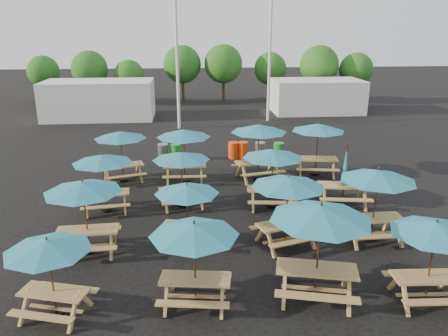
{
  "coord_description": "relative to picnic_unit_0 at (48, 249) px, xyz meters",
  "views": [
    {
      "loc": [
        -1.46,
        -15.45,
        6.62
      ],
      "look_at": [
        0.0,
        1.5,
        1.1
      ],
      "focal_mm": 35.0,
      "sensor_mm": 36.0,
      "label": 1
    }
  ],
  "objects": [
    {
      "name": "picnic_unit_12",
      "position": [
        9.1,
        -0.23,
        0.15
      ],
      "size": [
        2.28,
        2.28,
        2.22
      ],
      "rotation": [
        0.0,
        0.0,
        -0.05
      ],
      "color": "tan",
      "rests_on": "ground"
    },
    {
      "name": "waste_bin_5",
      "position": [
        7.98,
        12.43,
        -1.35
      ],
      "size": [
        0.54,
        0.54,
        0.87
      ],
      "primitive_type": "cylinder",
      "color": "#198E26",
      "rests_on": "ground"
    },
    {
      "name": "picnic_unit_2",
      "position": [
        0.14,
        6.26,
        0.17
      ],
      "size": [
        2.48,
        2.48,
        2.24
      ],
      "rotation": [
        0.0,
        0.0,
        0.14
      ],
      "color": "tan",
      "rests_on": "ground"
    },
    {
      "name": "mast_0",
      "position": [
        2.7,
        20.25,
        4.21
      ],
      "size": [
        0.2,
        0.2,
        12.0
      ],
      "primitive_type": "cylinder",
      "color": "silver",
      "rests_on": "ground"
    },
    {
      "name": "picnic_unit_3",
      "position": [
        0.33,
        9.59,
        0.24
      ],
      "size": [
        2.87,
        2.87,
        2.32
      ],
      "rotation": [
        0.0,
        0.0,
        0.31
      ],
      "color": "tan",
      "rests_on": "ground"
    },
    {
      "name": "picnic_unit_6",
      "position": [
        2.99,
        6.48,
        0.14
      ],
      "size": [
        2.5,
        2.5,
        2.21
      ],
      "rotation": [
        0.0,
        0.0,
        0.17
      ],
      "color": "tan",
      "rests_on": "ground"
    },
    {
      "name": "tree_1",
      "position": [
        -5.04,
        30.15,
        1.37
      ],
      "size": [
        3.11,
        3.11,
        4.72
      ],
      "color": "#382314",
      "rests_on": "ground"
    },
    {
      "name": "tree_7",
      "position": [
        18.33,
        29.17,
        1.21
      ],
      "size": [
        2.95,
        2.95,
        4.48
      ],
      "color": "#382314",
      "rests_on": "ground"
    },
    {
      "name": "waste_bin_2",
      "position": [
        5.63,
        12.77,
        -1.35
      ],
      "size": [
        0.54,
        0.54,
        0.87
      ],
      "primitive_type": "cylinder",
      "color": "#DF400D",
      "rests_on": "ground"
    },
    {
      "name": "picnic_unit_10",
      "position": [
        6.38,
        6.11,
        0.25
      ],
      "size": [
        2.53,
        2.53,
        2.33
      ],
      "rotation": [
        0.0,
        0.0,
        -0.11
      ],
      "color": "tan",
      "rests_on": "ground"
    },
    {
      "name": "waste_bin_3",
      "position": [
        6.13,
        12.76,
        -1.35
      ],
      "size": [
        0.54,
        0.54,
        0.87
      ],
      "primitive_type": "cylinder",
      "color": "#DF400D",
      "rests_on": "ground"
    },
    {
      "name": "picnic_unit_13",
      "position": [
        9.11,
        3.14,
        0.33
      ],
      "size": [
        2.43,
        2.43,
        2.42
      ],
      "rotation": [
        0.0,
        0.0,
        0.03
      ],
      "color": "tan",
      "rests_on": "ground"
    },
    {
      "name": "waste_bin_1",
      "position": [
        2.63,
        12.62,
        -1.35
      ],
      "size": [
        0.54,
        0.54,
        0.87
      ],
      "primitive_type": "cylinder",
      "color": "#198E26",
      "rests_on": "ground"
    },
    {
      "name": "event_tent_0",
      "position": [
        -3.3,
        24.25,
        -0.39
      ],
      "size": [
        8.0,
        4.0,
        2.8
      ],
      "primitive_type": "cube",
      "color": "silver",
      "rests_on": "ground"
    },
    {
      "name": "picnic_unit_7",
      "position": [
        3.08,
        9.31,
        0.32
      ],
      "size": [
        2.43,
        2.43,
        2.42
      ],
      "rotation": [
        0.0,
        0.0,
        -0.03
      ],
      "color": "tan",
      "rests_on": "ground"
    },
    {
      "name": "tree_2",
      "position": [
        -1.69,
        29.9,
        0.84
      ],
      "size": [
        2.59,
        2.59,
        3.93
      ],
      "color": "#382314",
      "rests_on": "ground"
    },
    {
      "name": "event_tent_1",
      "position": [
        13.7,
        25.25,
        -0.49
      ],
      "size": [
        7.0,
        4.0,
        2.6
      ],
      "primitive_type": "cube",
      "color": "silver",
      "rests_on": "ground"
    },
    {
      "name": "picnic_unit_8",
      "position": [
        6.39,
        0.2,
        0.46
      ],
      "size": [
        3.05,
        3.05,
        2.57
      ],
      "rotation": [
        0.0,
        0.0,
        -0.25
      ],
      "color": "tan",
      "rests_on": "ground"
    },
    {
      "name": "picnic_unit_9",
      "position": [
        6.25,
        3.04,
        0.25
      ],
      "size": [
        2.87,
        2.87,
        2.33
      ],
      "rotation": [
        0.0,
        0.0,
        0.31
      ],
      "color": "tan",
      "rests_on": "ground"
    },
    {
      "name": "tree_4",
      "position": [
        6.6,
        30.5,
        1.67
      ],
      "size": [
        3.41,
        3.41,
        5.17
      ],
      "color": "#382314",
      "rests_on": "ground"
    },
    {
      "name": "picnic_unit_5",
      "position": [
        3.18,
        3.35,
        0.0
      ],
      "size": [
        2.43,
        2.43,
        2.05
      ],
      "rotation": [
        0.0,
        0.0,
        -0.24
      ],
      "color": "tan",
      "rests_on": "ground"
    },
    {
      "name": "tree_0",
      "position": [
        -9.37,
        31.49,
        1.04
      ],
      "size": [
        2.8,
        2.8,
        4.24
      ],
      "color": "#382314",
      "rests_on": "ground"
    },
    {
      "name": "waste_bin_4",
      "position": [
        7.02,
        12.62,
        -1.35
      ],
      "size": [
        0.54,
        0.54,
        0.87
      ],
      "primitive_type": "cylinder",
      "color": "gray",
      "rests_on": "ground"
    },
    {
      "name": "tree_6",
      "position": [
        14.94,
        29.14,
        1.64
      ],
      "size": [
        3.38,
        3.38,
        5.13
      ],
      "color": "#382314",
      "rests_on": "ground"
    },
    {
      "name": "tree_5",
      "position": [
        10.93,
        30.92,
        1.19
      ],
      "size": [
        2.94,
        2.94,
        4.45
      ],
      "color": "#382314",
      "rests_on": "ground"
    },
    {
      "name": "ground",
      "position": [
        4.7,
        6.25,
        -1.79
      ],
      "size": [
        120.0,
        120.0,
        0.0
      ],
      "primitive_type": "plane",
      "color": "black",
      "rests_on": "ground"
    },
    {
      "name": "picnic_unit_1",
      "position": [
        0.15,
        3.07,
        0.26
      ],
      "size": [
        2.41,
        2.41,
        2.35
      ],
      "rotation": [
        0.0,
        0.0,
        0.05
      ],
      "color": "tan",
      "rests_on": "ground"
    },
    {
      "name": "tree_3",
      "position": [
        2.95,
        30.96,
        1.62
      ],
      "size": [
        3.36,
        3.36,
        5.09
      ],
      "color": "#382314",
      "rests_on": "ground"
    },
    {
      "name": "picnic_unit_0",
      "position": [
        0.0,
        0.0,
        0.0
      ],
      "size": [
        2.48,
        2.48,
        2.04
      ],
      "rotation": [
        0.0,
        0.0,
        -0.28
      ],
      "color": "tan",
      "rests_on": "ground"
    },
    {
      "name": "picnic_unit_15",
      "position": [
        9.17,
        9.73,
        0.37
      ],
      "size": [
        2.75,
        2.75,
        2.47
      ],
      "rotation": [
        0.0,
        0.0,
        -0.15
      ],
      "color": "tan",
      "rests_on": "ground"
    },
    {
      "name": "picnic_unit_11",
      "position": [
        6.39,
        9.42,
        0.45
      ],
      "size": [
        3.02,
        3.02,
        2.56
      ],
      "rotation": [
        0.0,
        0.0,
        0.23
      ],
      "color": "tan",
      "rests_on": "ground"
    },
    {
      "name": "picnic_unit_4",
      "position": [
        3.34,
        0.18,
        0.16
      ],
      "size": [
        2.46,
        2.46,
        2.22
      ],
      "rotation": [
        0.0,
        0.0,
        -0.14
      ],
      "color": "tan",
      "rests_on": "ground"
    },
    {
      "name": "mast_1",
      "position": [
        9.2,
        22.25,
        4.21
      ],
      "size": [
        0.2,
        0.2,
        12.0
      ],
      "primitive_type": "cylinder",
      "color": "silver",
      "rests_on": "ground"
    },
    {
      "name": "waste_bin_0",
      "position": [
        1.96,
        12.69,
        -1.35
      ],
      "size": [
        0.54,
        0.54,
        0.87
      ],
      "primitive_type": "cylinder",
      "color": "gray",
      "rests_on": "ground"
    },
    {
      "name": "picnic_unit_14",
      "position": [
        9.19,
        6.11,
        -0.76
      ],
      "size": [
        2.19,
        1.99,
        2.49
      ],
      "rotation": [
        0.0,
        0.0,
        -0.16
      ],
      "color": "tan",
      "rests_on": "ground"
    }
  ]
}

